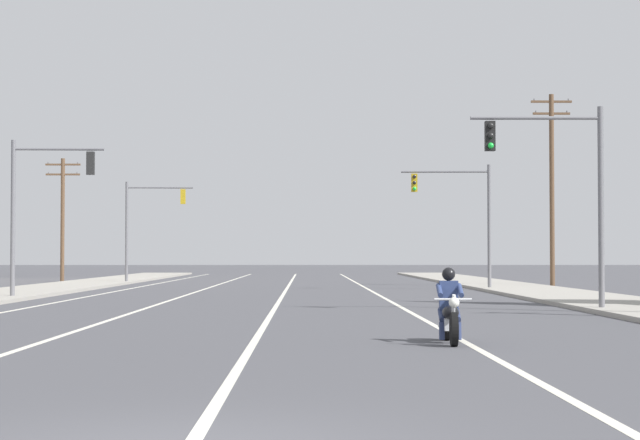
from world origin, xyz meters
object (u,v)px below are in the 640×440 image
object	(u,v)px
traffic_signal_mid_left	(146,217)
traffic_signal_near_left	(39,196)
motorcycle_with_rider	(450,313)
traffic_signal_near_right	(564,178)
traffic_signal_mid_right	(464,208)
utility_pole_right_far	(552,184)
utility_pole_left_far	(63,214)

from	to	relation	value
traffic_signal_mid_left	traffic_signal_near_left	bearing A→B (deg)	-91.41
motorcycle_with_rider	traffic_signal_mid_left	bearing A→B (deg)	104.83
traffic_signal_near_right	traffic_signal_mid_right	distance (m)	21.99
traffic_signal_mid_right	traffic_signal_near_left	bearing A→B (deg)	-147.20
utility_pole_right_far	utility_pole_left_far	xyz separation A→B (m)	(-29.20, 13.14, -1.20)
motorcycle_with_rider	traffic_signal_near_right	bearing A→B (deg)	67.75
traffic_signal_mid_left	utility_pole_right_far	bearing A→B (deg)	-19.51
traffic_signal_mid_right	utility_pole_left_far	distance (m)	29.98
traffic_signal_near_left	traffic_signal_mid_left	world-z (taller)	same
traffic_signal_mid_left	utility_pole_right_far	world-z (taller)	utility_pole_right_far
utility_pole_right_far	utility_pole_left_far	distance (m)	32.04
utility_pole_left_far	traffic_signal_mid_right	bearing A→B (deg)	-37.72
traffic_signal_mid_right	utility_pole_left_far	xyz separation A→B (m)	(-23.71, 18.34, 0.32)
traffic_signal_near_left	traffic_signal_mid_right	world-z (taller)	same
traffic_signal_mid_right	traffic_signal_mid_left	bearing A→B (deg)	142.77
traffic_signal_mid_left	motorcycle_with_rider	bearing A→B (deg)	-75.17
utility_pole_left_far	utility_pole_right_far	bearing A→B (deg)	-24.23
utility_pole_right_far	utility_pole_left_far	size ratio (longest dim) A/B	1.30
traffic_signal_near_right	traffic_signal_mid_left	distance (m)	39.50
traffic_signal_near_right	traffic_signal_mid_left	size ratio (longest dim) A/B	1.00
traffic_signal_near_left	utility_pole_right_far	distance (m)	29.18
traffic_signal_mid_right	utility_pole_right_far	world-z (taller)	utility_pole_right_far
traffic_signal_mid_right	traffic_signal_near_right	bearing A→B (deg)	-90.01
traffic_signal_mid_right	motorcycle_with_rider	bearing A→B (deg)	-98.32
motorcycle_with_rider	traffic_signal_near_left	bearing A→B (deg)	120.47
motorcycle_with_rider	utility_pole_right_far	world-z (taller)	utility_pole_right_far
motorcycle_with_rider	traffic_signal_mid_right	distance (m)	34.75
traffic_signal_near_left	utility_pole_right_far	size ratio (longest dim) A/B	0.59
motorcycle_with_rider	traffic_signal_mid_right	world-z (taller)	traffic_signal_mid_right
motorcycle_with_rider	traffic_signal_mid_right	bearing A→B (deg)	81.68
utility_pole_left_far	traffic_signal_near_left	bearing A→B (deg)	-79.65
traffic_signal_near_left	traffic_signal_mid_right	distance (m)	21.67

